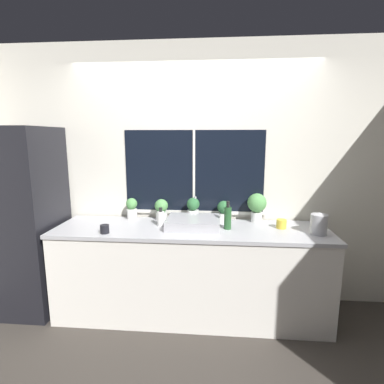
{
  "coord_description": "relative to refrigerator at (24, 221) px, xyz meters",
  "views": [
    {
      "loc": [
        0.25,
        -2.41,
        1.76
      ],
      "look_at": [
        0.01,
        0.33,
        1.25
      ],
      "focal_mm": 28.0,
      "sensor_mm": 36.0,
      "label": 1
    }
  ],
  "objects": [
    {
      "name": "ground_plane",
      "position": [
        1.68,
        -0.33,
        -0.93
      ],
      "size": [
        14.0,
        14.0,
        0.0
      ],
      "primitive_type": "plane",
      "color": "#38332D"
    },
    {
      "name": "wall_back",
      "position": [
        1.68,
        0.4,
        0.42
      ],
      "size": [
        8.0,
        0.09,
        2.7
      ],
      "color": "silver",
      "rests_on": "ground_plane"
    },
    {
      "name": "wall_left",
      "position": [
        -0.61,
        1.17,
        0.42
      ],
      "size": [
        0.06,
        7.0,
        2.7
      ],
      "color": "silver",
      "rests_on": "ground_plane"
    },
    {
      "name": "wall_right",
      "position": [
        3.98,
        1.17,
        0.42
      ],
      "size": [
        0.06,
        7.0,
        2.7
      ],
      "color": "silver",
      "rests_on": "ground_plane"
    },
    {
      "name": "counter",
      "position": [
        1.68,
        -0.0,
        -0.48
      ],
      "size": [
        2.61,
        0.69,
        0.9
      ],
      "color": "white",
      "rests_on": "ground_plane"
    },
    {
      "name": "refrigerator",
      "position": [
        0.0,
        0.0,
        0.0
      ],
      "size": [
        0.66,
        0.68,
        1.85
      ],
      "color": "black",
      "rests_on": "ground_plane"
    },
    {
      "name": "sink",
      "position": [
        1.71,
        0.03,
        0.02
      ],
      "size": [
        0.51,
        0.46,
        0.25
      ],
      "color": "#ADADB2",
      "rests_on": "counter"
    },
    {
      "name": "potted_plant_far_left",
      "position": [
        1.03,
        0.26,
        0.09
      ],
      "size": [
        0.12,
        0.12,
        0.22
      ],
      "color": "white",
      "rests_on": "counter"
    },
    {
      "name": "potted_plant_left",
      "position": [
        1.35,
        0.26,
        0.09
      ],
      "size": [
        0.14,
        0.14,
        0.22
      ],
      "color": "white",
      "rests_on": "counter"
    },
    {
      "name": "potted_plant_center",
      "position": [
        1.68,
        0.26,
        0.1
      ],
      "size": [
        0.13,
        0.13,
        0.24
      ],
      "color": "white",
      "rests_on": "counter"
    },
    {
      "name": "potted_plant_right",
      "position": [
        2.0,
        0.26,
        0.09
      ],
      "size": [
        0.13,
        0.13,
        0.21
      ],
      "color": "white",
      "rests_on": "counter"
    },
    {
      "name": "potted_plant_far_right",
      "position": [
        2.34,
        0.26,
        0.15
      ],
      "size": [
        0.19,
        0.19,
        0.3
      ],
      "color": "white",
      "rests_on": "counter"
    },
    {
      "name": "soap_bottle",
      "position": [
        1.38,
        0.05,
        0.05
      ],
      "size": [
        0.07,
        0.07,
        0.18
      ],
      "color": "white",
      "rests_on": "counter"
    },
    {
      "name": "bottle_tall",
      "position": [
        2.03,
        -0.0,
        0.08
      ],
      "size": [
        0.07,
        0.07,
        0.27
      ],
      "color": "#235128",
      "rests_on": "counter"
    },
    {
      "name": "mug_black",
      "position": [
        0.92,
        -0.23,
        0.01
      ],
      "size": [
        0.08,
        0.08,
        0.08
      ],
      "color": "black",
      "rests_on": "counter"
    },
    {
      "name": "mug_yellow",
      "position": [
        2.55,
        0.06,
        0.01
      ],
      "size": [
        0.09,
        0.09,
        0.09
      ],
      "color": "gold",
      "rests_on": "counter"
    },
    {
      "name": "kettle",
      "position": [
        2.84,
        -0.09,
        0.07
      ],
      "size": [
        0.15,
        0.15,
        0.2
      ],
      "color": "#B2B2B7",
      "rests_on": "counter"
    }
  ]
}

